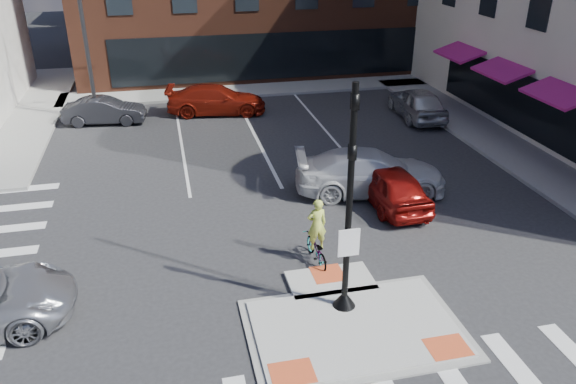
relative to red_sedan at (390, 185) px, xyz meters
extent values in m
plane|color=#28282B|center=(-3.50, -5.94, -0.73)|extent=(120.00, 120.00, 0.00)
cube|color=gray|center=(-3.50, -6.44, -0.70)|extent=(5.40, 3.60, 0.06)
cube|color=#A8A8A3|center=(-3.50, -6.44, -0.67)|extent=(5.00, 3.20, 0.12)
cube|color=#A8A8A3|center=(-3.50, -4.34, -0.67)|extent=(2.40, 1.40, 0.12)
cube|color=#D74E26|center=(-5.40, -7.64, -0.61)|extent=(1.00, 0.80, 0.01)
cube|color=#D74E26|center=(-1.60, -7.64, -0.61)|extent=(1.00, 0.80, 0.01)
cube|color=#D74E26|center=(-3.50, -4.04, -0.61)|extent=(0.90, 0.90, 0.01)
cube|color=gray|center=(-14.50, 14.06, -0.65)|extent=(3.00, 20.00, 0.15)
cube|color=gray|center=(7.30, 4.06, -0.65)|extent=(3.00, 24.00, 0.15)
cube|color=gray|center=(-0.50, 16.06, -0.65)|extent=(26.00, 3.00, 0.15)
cube|color=black|center=(-0.50, 17.06, 1.07)|extent=(20.00, 0.12, 2.80)
cube|color=black|center=(8.50, 4.06, 0.97)|extent=(0.12, 16.00, 2.60)
cube|color=#C2197F|center=(7.80, 4.06, 2.32)|extent=(1.46, 3.00, 0.58)
cube|color=#C2197F|center=(7.80, 10.06, 2.32)|extent=(1.46, 3.00, 0.58)
cone|color=black|center=(-3.50, -5.54, -0.38)|extent=(0.60, 0.60, 0.45)
cylinder|color=black|center=(-3.50, -5.54, 2.47)|extent=(0.16, 0.16, 5.80)
cube|color=white|center=(-3.50, -5.66, 1.37)|extent=(0.55, 0.04, 0.75)
imported|color=black|center=(-3.50, -5.54, 4.57)|extent=(0.18, 0.22, 1.10)
imported|color=black|center=(-3.50, -5.54, 3.37)|extent=(0.18, 0.22, 1.10)
cylinder|color=black|center=(-11.00, 12.06, 3.27)|extent=(0.20, 0.20, 8.00)
imported|color=maroon|center=(0.00, 0.00, 0.00)|extent=(1.88, 4.34, 1.46)
imported|color=silver|center=(-0.34, 1.06, 0.08)|extent=(5.91, 3.19, 1.63)
imported|color=#27272C|center=(-10.57, 11.66, -0.07)|extent=(4.15, 1.87, 1.32)
imported|color=silver|center=(5.17, 8.97, 0.07)|extent=(2.22, 4.82, 1.60)
imported|color=maroon|center=(-4.88, 12.05, 0.02)|extent=(5.42, 2.86, 1.50)
imported|color=#3F3F44|center=(-3.60, -3.14, -0.30)|extent=(0.68, 1.66, 0.85)
imported|color=#BFD54B|center=(-3.60, -3.14, 0.54)|extent=(0.62, 0.43, 1.63)
camera|label=1|loc=(-7.62, -16.93, 8.51)|focal=35.00mm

